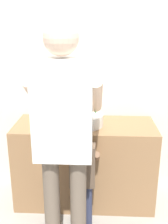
{
  "coord_description": "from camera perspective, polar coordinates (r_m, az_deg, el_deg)",
  "views": [
    {
      "loc": [
        0.11,
        -2.09,
        1.71
      ],
      "look_at": [
        0.0,
        0.15,
        0.99
      ],
      "focal_mm": 43.21,
      "sensor_mm": 36.0,
      "label": 1
    }
  ],
  "objects": [
    {
      "name": "ground_plane",
      "position": [
        2.7,
        -0.17,
        -21.36
      ],
      "size": [
        14.0,
        14.0,
        0.0
      ],
      "primitive_type": "plane",
      "color": "#9E998E"
    },
    {
      "name": "back_wall",
      "position": [
        2.74,
        0.5,
        10.31
      ],
      "size": [
        4.4,
        0.08,
        2.7
      ],
      "color": "beige",
      "rests_on": "ground"
    },
    {
      "name": "vanity_cabinet",
      "position": [
        2.73,
        0.16,
        -10.68
      ],
      "size": [
        1.34,
        0.54,
        0.82
      ],
      "primitive_type": "cube",
      "color": "olive",
      "rests_on": "ground"
    },
    {
      "name": "sink_basin",
      "position": [
        2.52,
        0.15,
        -1.58
      ],
      "size": [
        0.35,
        0.35,
        0.11
      ],
      "color": "silver",
      "rests_on": "vanity_cabinet"
    },
    {
      "name": "faucet",
      "position": [
        2.71,
        0.36,
        0.4
      ],
      "size": [
        0.18,
        0.14,
        0.18
      ],
      "color": "#B7BABF",
      "rests_on": "vanity_cabinet"
    },
    {
      "name": "toothbrush_cup",
      "position": [
        2.59,
        -6.64,
        -1.25
      ],
      "size": [
        0.07,
        0.07,
        0.21
      ],
      "color": "#4C8EB2",
      "rests_on": "vanity_cabinet"
    },
    {
      "name": "child_toddler",
      "position": [
        2.31,
        -0.32,
        -12.36
      ],
      "size": [
        0.28,
        0.28,
        0.92
      ],
      "color": "#2D334C",
      "rests_on": "ground"
    },
    {
      "name": "adult_parent",
      "position": [
        1.89,
        -4.38,
        -2.63
      ],
      "size": [
        0.54,
        0.57,
        1.75
      ],
      "color": "#6B5B4C",
      "rests_on": "ground"
    }
  ]
}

